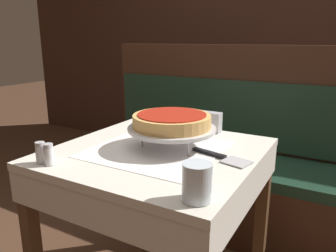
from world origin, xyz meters
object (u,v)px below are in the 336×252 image
condiment_caddy (275,89)px  napkin_holder (210,122)px  deep_dish_pizza (172,120)px  water_glass_near (197,182)px  pizza_pan_stand (172,129)px  dining_table_front (157,172)px  dining_table_rear (275,108)px  pepper_shaker (49,154)px  booth_bench (212,171)px  pizza_server (221,157)px  salt_shaker (41,152)px

condiment_caddy → napkin_holder: bearing=-92.0°
deep_dish_pizza → water_glass_near: (0.27, -0.35, -0.06)m
pizza_pan_stand → dining_table_front: bearing=-127.5°
condiment_caddy → dining_table_rear: bearing=65.5°
dining_table_rear → pepper_shaker: pepper_shaker is taller
dining_table_front → booth_bench: 0.89m
pizza_pan_stand → pizza_server: pizza_pan_stand is taller
dining_table_rear → booth_bench: 0.81m
booth_bench → dining_table_rear: bearing=72.6°
dining_table_rear → condiment_caddy: (-0.01, -0.02, 0.15)m
dining_table_front → pepper_shaker: size_ratio=10.29×
booth_bench → water_glass_near: booth_bench is taller
dining_table_front → napkin_holder: size_ratio=7.60×
pizza_server → salt_shaker: size_ratio=3.26×
deep_dish_pizza → salt_shaker: 0.49m
pizza_pan_stand → deep_dish_pizza: (0.00, -0.00, 0.04)m
deep_dish_pizza → pizza_server: (0.22, -0.02, -0.10)m
booth_bench → dining_table_front: bearing=-83.7°
pepper_shaker → napkin_holder: size_ratio=0.74×
condiment_caddy → pepper_shaker: bearing=-101.0°
dining_table_front → water_glass_near: 0.46m
dining_table_rear → pizza_server: (0.12, -1.51, 0.11)m
salt_shaker → napkin_holder: (0.36, 0.66, 0.01)m
dining_table_front → pepper_shaker: 0.42m
salt_shaker → pepper_shaker: 0.04m
pepper_shaker → napkin_holder: 0.73m
water_glass_near → napkin_holder: 0.68m
pizza_pan_stand → water_glass_near: bearing=-52.5°
salt_shaker → dining_table_front: bearing=49.4°
pizza_pan_stand → napkin_holder: 0.29m
water_glass_near → salt_shaker: 0.58m
salt_shaker → condiment_caddy: condiment_caddy is taller
dining_table_front → water_glass_near: bearing=-44.5°
booth_bench → condiment_caddy: booth_bench is taller
pepper_shaker → dining_table_rear: bearing=78.9°
napkin_holder → dining_table_front: bearing=-103.7°
dining_table_rear → booth_bench: (-0.22, -0.71, -0.31)m
pizza_server → salt_shaker: salt_shaker is taller
salt_shaker → pepper_shaker: bearing=0.0°
water_glass_near → pizza_server: bearing=99.4°
water_glass_near → condiment_caddy: 1.83m
pizza_server → condiment_caddy: bearing=95.0°
pepper_shaker → deep_dish_pizza: bearing=53.7°
dining_table_front → napkin_holder: bearing=76.3°
water_glass_near → condiment_caddy: (-0.19, 1.82, -0.00)m
dining_table_rear → napkin_holder: bearing=-92.3°
booth_bench → deep_dish_pizza: booth_bench is taller
pizza_server → dining_table_front: bearing=-173.9°
salt_shaker → pizza_pan_stand: bearing=49.8°
water_glass_near → pepper_shaker: bearing=-178.2°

